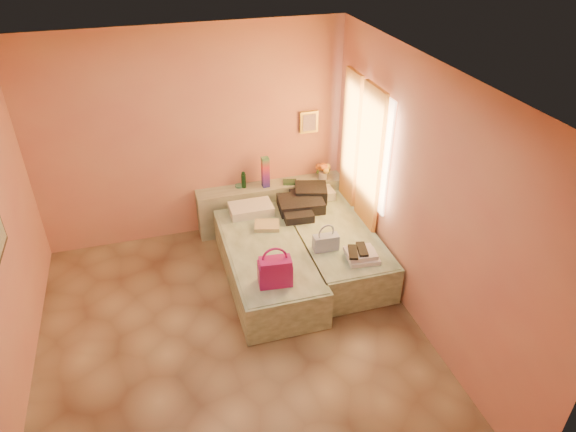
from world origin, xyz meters
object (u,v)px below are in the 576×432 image
(magenta_handbag, at_px, (275,271))
(headboard_ledge, at_px, (271,205))
(green_book, at_px, (290,182))
(bed_left, at_px, (267,264))
(towel_stack, at_px, (363,256))
(flower_vase, at_px, (323,170))
(blue_handbag, at_px, (326,242))
(bed_right, at_px, (332,245))
(water_bottle, at_px, (244,180))

(magenta_handbag, bearing_deg, headboard_ledge, 82.41)
(green_book, xyz_separation_m, magenta_handbag, (-0.71, -1.84, 0.00))
(bed_left, height_order, towel_stack, towel_stack)
(flower_vase, xyz_separation_m, blue_handbag, (-0.46, -1.39, -0.20))
(bed_left, distance_m, magenta_handbag, 0.79)
(bed_right, xyz_separation_m, magenta_handbag, (-0.98, -0.82, 0.42))
(bed_right, relative_size, green_book, 10.79)
(bed_right, height_order, water_bottle, water_bottle)
(blue_handbag, bearing_deg, green_book, 93.37)
(headboard_ledge, bearing_deg, flower_vase, -4.03)
(water_bottle, xyz_separation_m, magenta_handbag, (-0.08, -1.90, -0.09))
(flower_vase, bearing_deg, towel_stack, -94.25)
(water_bottle, bearing_deg, green_book, -5.57)
(green_book, bearing_deg, headboard_ledge, -173.06)
(headboard_ledge, relative_size, bed_left, 1.02)
(green_book, bearing_deg, bed_left, -104.57)
(headboard_ledge, height_order, bed_right, headboard_ledge)
(green_book, bearing_deg, bed_right, -61.59)
(water_bottle, height_order, green_book, water_bottle)
(bed_left, distance_m, water_bottle, 1.34)
(bed_right, xyz_separation_m, green_book, (-0.26, 1.02, 0.42))
(headboard_ledge, distance_m, blue_handbag, 1.49)
(bed_right, distance_m, green_book, 1.13)
(bed_right, distance_m, blue_handbag, 0.58)
(bed_left, xyz_separation_m, magenta_handbag, (-0.08, -0.67, 0.42))
(water_bottle, bearing_deg, bed_right, -50.36)
(magenta_handbag, height_order, blue_handbag, magenta_handbag)
(bed_right, height_order, towel_stack, towel_stack)
(headboard_ledge, bearing_deg, bed_left, -107.28)
(water_bottle, relative_size, towel_stack, 0.64)
(towel_stack, bearing_deg, flower_vase, 85.75)
(water_bottle, height_order, magenta_handbag, water_bottle)
(green_book, bearing_deg, blue_handbag, -75.31)
(magenta_handbag, relative_size, blue_handbag, 1.19)
(water_bottle, bearing_deg, blue_handbag, -66.15)
(headboard_ledge, bearing_deg, green_book, -7.08)
(green_book, distance_m, magenta_handbag, 1.97)
(magenta_handbag, relative_size, towel_stack, 1.01)
(bed_right, bearing_deg, flower_vase, 78.06)
(water_bottle, height_order, flower_vase, flower_vase)
(water_bottle, height_order, towel_stack, water_bottle)
(headboard_ledge, bearing_deg, blue_handbag, -78.97)
(flower_vase, bearing_deg, bed_right, -102.29)
(magenta_handbag, bearing_deg, bed_left, 89.47)
(headboard_ledge, distance_m, bed_left, 1.26)
(flower_vase, bearing_deg, bed_left, -134.09)
(headboard_ledge, distance_m, water_bottle, 0.57)
(bed_left, relative_size, magenta_handbag, 5.63)
(bed_left, distance_m, bed_right, 0.91)
(bed_right, relative_size, flower_vase, 6.86)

